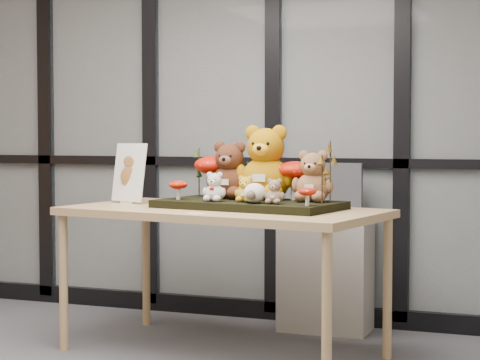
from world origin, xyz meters
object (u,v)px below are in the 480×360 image
at_px(display_table, 222,220).
at_px(sign_holder, 129,175).
at_px(bear_pooh_yellow, 266,159).
at_px(bear_beige_small, 275,190).
at_px(mushroom_back_left, 215,174).
at_px(bear_white_bow, 215,185).
at_px(diorama_tray, 249,205).
at_px(bear_brown_medium, 230,167).
at_px(monitor, 327,188).
at_px(cabinet, 326,272).
at_px(plush_cream_hedgehog, 255,192).
at_px(bear_tan_back, 313,174).
at_px(mushroom_front_right, 307,196).
at_px(bear_small_yellow, 246,187).
at_px(mushroom_back_right, 295,179).
at_px(mushroom_front_left, 178,189).

height_order(display_table, sign_holder, sign_holder).
relative_size(bear_pooh_yellow, bear_beige_small, 3.11).
bearing_deg(mushroom_back_left, display_table, -58.81).
bearing_deg(display_table, bear_white_bow, -89.34).
relative_size(diorama_tray, bear_brown_medium, 2.80).
height_order(bear_pooh_yellow, bear_white_bow, bear_pooh_yellow).
xyz_separation_m(bear_pooh_yellow, monitor, (0.19, 0.64, -0.20)).
xyz_separation_m(bear_brown_medium, cabinet, (0.40, 0.62, -0.68)).
relative_size(bear_brown_medium, plush_cream_hedgehog, 3.01).
xyz_separation_m(bear_pooh_yellow, bear_tan_back, (0.29, -0.06, -0.08)).
height_order(bear_white_bow, mushroom_front_right, bear_white_bow).
distance_m(bear_pooh_yellow, bear_white_bow, 0.35).
height_order(bear_tan_back, sign_holder, sign_holder).
xyz_separation_m(bear_small_yellow, mushroom_back_left, (-0.30, 0.29, 0.05)).
bearing_deg(bear_white_bow, mushroom_back_left, 122.75).
relative_size(diorama_tray, bear_white_bow, 5.65).
height_order(diorama_tray, bear_beige_small, bear_beige_small).
distance_m(bear_beige_small, plush_cream_hedgehog, 0.11).
height_order(mushroom_back_right, monitor, mushroom_back_right).
xyz_separation_m(bear_small_yellow, sign_holder, (-0.81, 0.20, 0.05)).
bearing_deg(bear_beige_small, bear_pooh_yellow, 127.69).
height_order(display_table, diorama_tray, diorama_tray).
bearing_deg(mushroom_back_right, bear_small_yellow, -132.97).
bearing_deg(mushroom_back_right, display_table, -154.79).
distance_m(display_table, bear_small_yellow, 0.25).
xyz_separation_m(display_table, bear_small_yellow, (0.16, -0.05, 0.19)).
relative_size(bear_small_yellow, bear_white_bow, 0.88).
xyz_separation_m(display_table, bear_white_bow, (-0.01, -0.08, 0.20)).
distance_m(mushroom_front_right, cabinet, 1.12).
bearing_deg(mushroom_front_left, cabinet, 50.91).
height_order(mushroom_front_left, sign_holder, sign_holder).
bearing_deg(monitor, bear_brown_medium, -122.11).
xyz_separation_m(bear_white_bow, mushroom_front_left, (-0.25, 0.06, -0.03)).
distance_m(bear_white_bow, mushroom_front_left, 0.26).
distance_m(bear_white_bow, mushroom_back_right, 0.46).
bearing_deg(mushroom_front_left, monitor, 51.55).
relative_size(display_table, monitor, 4.21).
distance_m(bear_pooh_yellow, bear_tan_back, 0.31).
bearing_deg(mushroom_back_left, mushroom_front_left, -114.52).
relative_size(diorama_tray, bear_tan_back, 3.27).
height_order(sign_holder, cabinet, sign_holder).
bearing_deg(plush_cream_hedgehog, mushroom_front_right, -0.55).
xyz_separation_m(mushroom_front_left, mushroom_front_right, (0.80, -0.16, -0.01)).
distance_m(bear_small_yellow, monitor, 0.88).
distance_m(diorama_tray, cabinet, 0.91).
bearing_deg(monitor, bear_white_bow, -114.59).
bearing_deg(bear_beige_small, mushroom_front_left, -179.49).
relative_size(bear_small_yellow, bear_beige_small, 1.06).
height_order(mushroom_front_right, cabinet, mushroom_front_right).
distance_m(plush_cream_hedgehog, mushroom_back_right, 0.33).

